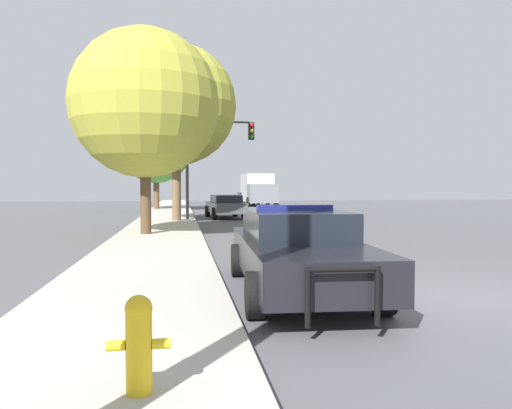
{
  "coord_description": "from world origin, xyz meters",
  "views": [
    {
      "loc": [
        -4.32,
        -7.55,
        1.8
      ],
      "look_at": [
        -0.87,
        15.42,
        0.96
      ],
      "focal_mm": 35.0,
      "sensor_mm": 36.0,
      "label": 1
    }
  ],
  "objects": [
    {
      "name": "fire_hydrant",
      "position": [
        -4.67,
        -3.49,
        0.55
      ],
      "size": [
        0.51,
        0.22,
        0.8
      ],
      "color": "gold",
      "rests_on": "sidewalk_left"
    },
    {
      "name": "car_background_distant",
      "position": [
        1.91,
        39.96,
        0.68
      ],
      "size": [
        2.07,
        4.41,
        1.24
      ],
      "rotation": [
        0.0,
        0.0,
        0.01
      ],
      "color": "#B7B7BC",
      "rests_on": "ground_plane"
    },
    {
      "name": "tree_sidewalk_mid",
      "position": [
        -4.55,
        17.2,
        5.77
      ],
      "size": [
        5.9,
        5.9,
        8.6
      ],
      "color": "brown",
      "rests_on": "sidewalk_left"
    },
    {
      "name": "tree_sidewalk_far",
      "position": [
        -6.15,
        30.3,
        4.67
      ],
      "size": [
        5.25,
        5.25,
        7.17
      ],
      "color": "brown",
      "rests_on": "sidewalk_left"
    },
    {
      "name": "police_car",
      "position": [
        -2.38,
        0.72,
        0.74
      ],
      "size": [
        2.19,
        5.42,
        1.48
      ],
      "rotation": [
        0.0,
        0.0,
        3.1
      ],
      "color": "black",
      "rests_on": "ground_plane"
    },
    {
      "name": "car_background_midblock",
      "position": [
        -1.85,
        20.68,
        0.71
      ],
      "size": [
        2.17,
        4.68,
        1.32
      ],
      "rotation": [
        0.0,
        0.0,
        0.08
      ],
      "color": "#474C51",
      "rests_on": "ground_plane"
    },
    {
      "name": "ground_plane",
      "position": [
        0.0,
        0.0,
        0.0
      ],
      "size": [
        110.0,
        110.0,
        0.0
      ],
      "primitive_type": "plane",
      "color": "#4F4F54"
    },
    {
      "name": "traffic_light",
      "position": [
        -2.62,
        18.35,
        3.77
      ],
      "size": [
        3.56,
        0.35,
        5.16
      ],
      "color": "#424247",
      "rests_on": "sidewalk_left"
    },
    {
      "name": "sidewalk_left",
      "position": [
        -5.1,
        0.0,
        0.07
      ],
      "size": [
        3.0,
        110.0,
        0.13
      ],
      "color": "#ADA89E",
      "rests_on": "ground_plane"
    },
    {
      "name": "tree_sidewalk_near",
      "position": [
        -5.56,
        10.4,
        4.7
      ],
      "size": [
        5.22,
        5.22,
        7.19
      ],
      "color": "#4C3823",
      "rests_on": "sidewalk_left"
    },
    {
      "name": "box_truck",
      "position": [
        2.37,
        35.97,
        1.57
      ],
      "size": [
        2.72,
        7.85,
        2.91
      ],
      "rotation": [
        0.0,
        0.0,
        3.12
      ],
      "color": "slate",
      "rests_on": "ground_plane"
    }
  ]
}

